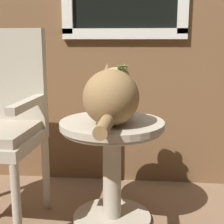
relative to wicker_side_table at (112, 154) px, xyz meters
name	(u,v)px	position (x,y,z in m)	size (l,w,h in m)	color
wicker_side_table	(112,154)	(0.00, 0.00, 0.00)	(0.56, 0.56, 0.58)	#B2A893
cat	(112,95)	(0.00, -0.05, 0.33)	(0.29, 0.66, 0.30)	olive
pewter_vase_with_ivy	(122,101)	(0.05, 0.10, 0.28)	(0.13, 0.13, 0.29)	#99999E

